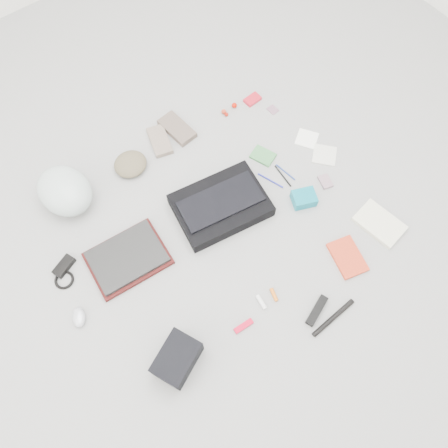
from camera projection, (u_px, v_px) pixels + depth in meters
ground_plane at (224, 228)px, 2.12m from camera, size 4.00×4.00×0.00m
messenger_bag at (221, 205)px, 2.13m from camera, size 0.49×0.38×0.07m
bag_flap at (221, 201)px, 2.09m from camera, size 0.42×0.25×0.01m
laptop_sleeve at (128, 259)px, 2.04m from camera, size 0.38×0.30×0.02m
laptop at (127, 257)px, 2.02m from camera, size 0.35×0.27×0.02m
bike_helmet at (65, 191)px, 2.10m from camera, size 0.28×0.33×0.18m
beanie at (130, 164)px, 2.24m from camera, size 0.18×0.18×0.06m
mitten_left at (160, 141)px, 2.32m from camera, size 0.14×0.21×0.03m
mitten_right at (177, 129)px, 2.35m from camera, size 0.12×0.22×0.03m
power_brick at (64, 266)px, 2.02m from camera, size 0.12×0.09×0.03m
cable_coil at (64, 280)px, 2.00m from camera, size 0.10×0.10×0.01m
mouse at (79, 317)px, 1.92m from camera, size 0.09×0.11×0.04m
camera_bag at (177, 359)px, 1.80m from camera, size 0.24×0.21×0.13m
multitool at (244, 326)px, 1.91m from camera, size 0.09×0.03×0.01m
toiletry_tube_white at (261, 302)px, 1.95m from camera, size 0.03×0.07×0.02m
toiletry_tube_orange at (274, 295)px, 1.97m from camera, size 0.03×0.06×0.02m
u_lock at (317, 310)px, 1.93m from camera, size 0.15×0.08×0.03m
bike_pump at (333, 318)px, 1.92m from camera, size 0.24×0.03×0.02m
book_red at (347, 257)px, 2.05m from camera, size 0.17×0.22×0.02m
book_white at (379, 223)px, 2.12m from camera, size 0.18×0.25×0.02m
notepad at (263, 156)px, 2.29m from camera, size 0.13×0.14×0.01m
pen_blue at (271, 181)px, 2.23m from camera, size 0.06×0.14×0.01m
pen_black at (283, 176)px, 2.24m from camera, size 0.02×0.14×0.01m
pen_navy at (286, 172)px, 2.25m from camera, size 0.02×0.13×0.01m
accordion_wallet at (304, 198)px, 2.16m from camera, size 0.14×0.13×0.06m
card_deck at (325, 182)px, 2.22m from camera, size 0.07×0.09×0.01m
napkin_top at (307, 139)px, 2.34m from camera, size 0.15×0.15×0.01m
napkin_bottom at (324, 155)px, 2.29m from camera, size 0.17×0.17×0.01m
lollipop_a at (224, 112)px, 2.40m from camera, size 0.03×0.03×0.03m
lollipop_b at (226, 114)px, 2.40m from camera, size 0.03×0.03×0.02m
lollipop_c at (234, 105)px, 2.42m from camera, size 0.03×0.03×0.03m
altoids_tin at (252, 99)px, 2.44m from camera, size 0.09×0.06×0.02m
stamp_sheet at (273, 110)px, 2.42m from camera, size 0.05×0.06×0.00m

